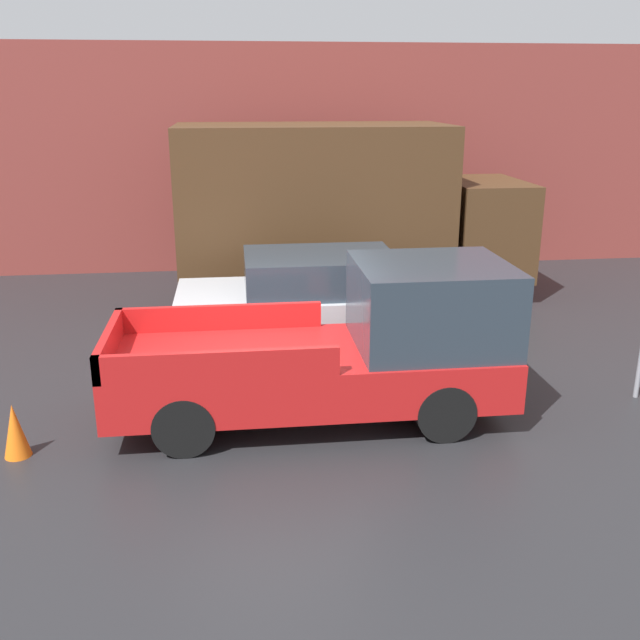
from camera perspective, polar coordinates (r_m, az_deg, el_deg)
The scene contains 7 objects.
ground_plane at distance 10.06m, azimuth -3.70°, elevation -7.04°, with size 60.00×60.00×0.00m, color #232326.
building_wall at distance 17.46m, azimuth -5.51°, elevation 12.63°, with size 28.00×0.15×5.29m.
pickup_truck at distance 9.50m, azimuth 2.36°, elevation -2.24°, with size 5.24×1.99×2.10m.
car at distance 12.01m, azimuth -0.51°, elevation 1.54°, with size 4.50×2.01×1.66m.
delivery_truck at distance 14.97m, azimuth 1.55°, elevation 8.92°, with size 7.20×2.59×3.59m.
newspaper_box at distance 17.76m, azimuth 4.02°, elevation 5.96°, with size 0.45×0.40×1.13m.
traffic_cone at distance 9.42m, azimuth -23.21°, elevation -8.13°, with size 0.32×0.32×0.68m.
Camera 1 is at (-0.45, -9.11, 4.25)m, focal length 40.00 mm.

